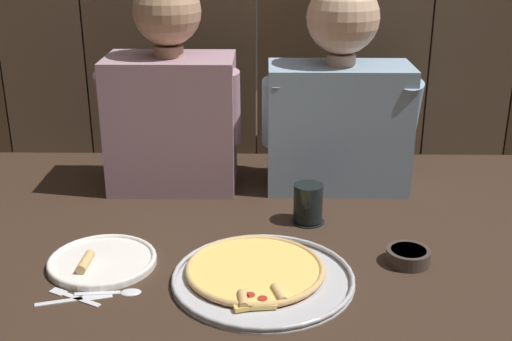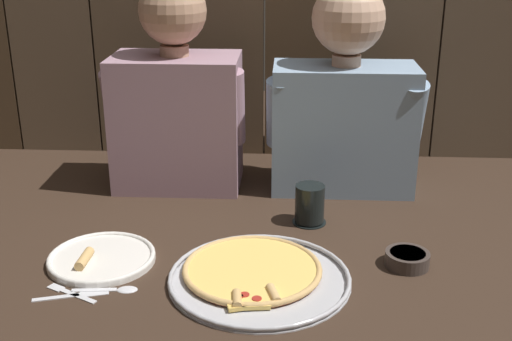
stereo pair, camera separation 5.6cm
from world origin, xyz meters
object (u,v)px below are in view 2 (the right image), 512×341
Objects in this scene: pizza_tray at (256,274)px; drinking_glass at (310,205)px; diner_left at (176,93)px; dipping_bowl at (407,258)px; diner_right at (345,94)px; dinner_plate at (101,258)px.

drinking_glass is at bearing 67.09° from pizza_tray.
diner_left reaches higher than pizza_tray.
diner_left is (-0.38, 0.25, 0.23)m from drinking_glass.
dipping_bowl is 0.17× the size of diner_right.
diner_left reaches higher than dinner_plate.
dinner_plate is 0.70m from dipping_bowl.
pizza_tray is 0.64m from diner_right.
drinking_glass is at bearing 135.09° from dipping_bowl.
diner_right is (-0.12, 0.47, 0.26)m from dipping_bowl.
diner_left reaches higher than drinking_glass.
diner_right is (0.22, 0.54, 0.27)m from pizza_tray.
diner_left is (0.10, 0.49, 0.27)m from dinner_plate.
dipping_bowl is at bearing -38.25° from diner_left.
dinner_plate is at bearing 171.08° from pizza_tray.
dinner_plate is 0.41× the size of diner_right.
dinner_plate is 0.54m from drinking_glass.
diner_right reaches higher than dinner_plate.
drinking_glass is 0.17× the size of diner_left.
dinner_plate is 0.80m from diner_right.
pizza_tray is at bearing -111.98° from diner_right.
diner_left reaches higher than diner_right.
drinking_glass reaches higher than dinner_plate.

